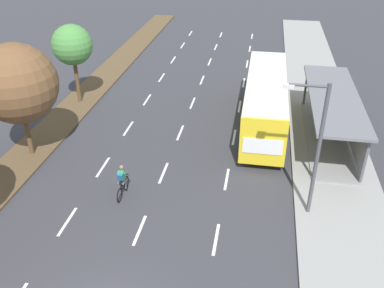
{
  "coord_description": "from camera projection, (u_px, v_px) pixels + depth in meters",
  "views": [
    {
      "loc": [
        4.84,
        -8.97,
        12.91
      ],
      "look_at": [
        1.36,
        11.12,
        1.2
      ],
      "focal_mm": 39.27,
      "sensor_mm": 36.0,
      "label": 1
    }
  ],
  "objects": [
    {
      "name": "lane_divider_left",
      "position": [
        138.0,
        113.0,
        29.73
      ],
      "size": [
        0.14,
        44.72,
        0.01
      ],
      "color": "white",
      "rests_on": "ground"
    },
    {
      "name": "lane_divider_center",
      "position": [
        187.0,
        117.0,
        29.21
      ],
      "size": [
        0.14,
        44.72,
        0.01
      ],
      "color": "white",
      "rests_on": "ground"
    },
    {
      "name": "bus",
      "position": [
        265.0,
        98.0,
        26.97
      ],
      "size": [
        2.54,
        11.29,
        3.37
      ],
      "color": "yellow",
      "rests_on": "ground"
    },
    {
      "name": "cyclist",
      "position": [
        122.0,
        182.0,
        21.01
      ],
      "size": [
        0.46,
        1.82,
        1.71
      ],
      "color": "black",
      "rests_on": "ground"
    },
    {
      "name": "lane_divider_right",
      "position": [
        237.0,
        121.0,
        28.69
      ],
      "size": [
        0.14,
        44.72,
        0.01
      ],
      "color": "white",
      "rests_on": "ground"
    },
    {
      "name": "median_tree_third",
      "position": [
        72.0,
        45.0,
        29.2
      ],
      "size": [
        2.83,
        2.83,
        5.66
      ],
      "color": "brown",
      "rests_on": "median_strip"
    },
    {
      "name": "sidewalk_right",
      "position": [
        320.0,
        107.0,
        30.49
      ],
      "size": [
        4.5,
        52.0,
        0.15
      ],
      "primitive_type": "cube",
      "color": "gray",
      "rests_on": "ground"
    },
    {
      "name": "streetlight",
      "position": [
        315.0,
        143.0,
        18.19
      ],
      "size": [
        1.91,
        0.24,
        6.5
      ],
      "color": "#4C4C51",
      "rests_on": "sidewalk_right"
    },
    {
      "name": "bus_shelter",
      "position": [
        336.0,
        113.0,
        25.39
      ],
      "size": [
        2.9,
        10.52,
        2.86
      ],
      "color": "gray",
      "rests_on": "sidewalk_right"
    },
    {
      "name": "median_strip",
      "position": [
        91.0,
        91.0,
        33.09
      ],
      "size": [
        2.6,
        52.0,
        0.12
      ],
      "primitive_type": "cube",
      "color": "brown",
      "rests_on": "ground"
    },
    {
      "name": "median_tree_second",
      "position": [
        17.0,
        84.0,
        22.61
      ],
      "size": [
        4.39,
        4.39,
        6.55
      ],
      "color": "brown",
      "rests_on": "median_strip"
    }
  ]
}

